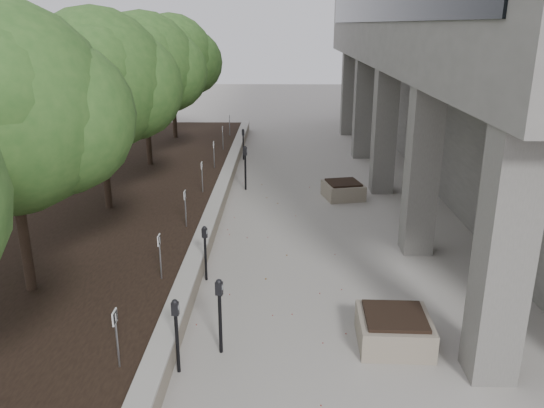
# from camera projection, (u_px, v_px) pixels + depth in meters

# --- Properties ---
(retaining_wall) EXTENTS (0.39, 26.00, 0.50)m
(retaining_wall) POSITION_uv_depth(u_px,v_px,m) (218.00, 202.00, 16.33)
(retaining_wall) COLOR gray
(retaining_wall) RESTS_ON ground
(planting_bed) EXTENTS (7.00, 26.00, 0.40)m
(planting_bed) POSITION_uv_depth(u_px,v_px,m) (97.00, 203.00, 16.42)
(planting_bed) COLOR black
(planting_bed) RESTS_ON ground
(crabapple_tree_2) EXTENTS (4.60, 4.00, 5.44)m
(crabapple_tree_2) POSITION_uv_depth(u_px,v_px,m) (11.00, 153.00, 9.79)
(crabapple_tree_2) COLOR #2D5721
(crabapple_tree_2) RESTS_ON planting_bed
(crabapple_tree_3) EXTENTS (4.60, 4.00, 5.44)m
(crabapple_tree_3) POSITION_uv_depth(u_px,v_px,m) (100.00, 111.00, 14.53)
(crabapple_tree_3) COLOR #2D5721
(crabapple_tree_3) RESTS_ON planting_bed
(crabapple_tree_4) EXTENTS (4.60, 4.00, 5.44)m
(crabapple_tree_4) POSITION_uv_depth(u_px,v_px,m) (145.00, 90.00, 19.28)
(crabapple_tree_4) COLOR #2D5721
(crabapple_tree_4) RESTS_ON planting_bed
(crabapple_tree_5) EXTENTS (4.60, 4.00, 5.44)m
(crabapple_tree_5) POSITION_uv_depth(u_px,v_px,m) (172.00, 77.00, 24.02)
(crabapple_tree_5) COLOR #2D5721
(crabapple_tree_5) RESTS_ON planting_bed
(parking_sign_2) EXTENTS (0.04, 0.22, 0.96)m
(parking_sign_2) POSITION_uv_depth(u_px,v_px,m) (117.00, 339.00, 8.08)
(parking_sign_2) COLOR black
(parking_sign_2) RESTS_ON planting_bed
(parking_sign_3) EXTENTS (0.04, 0.22, 0.96)m
(parking_sign_3) POSITION_uv_depth(u_px,v_px,m) (160.00, 257.00, 10.93)
(parking_sign_3) COLOR black
(parking_sign_3) RESTS_ON planting_bed
(parking_sign_4) EXTENTS (0.04, 0.22, 0.96)m
(parking_sign_4) POSITION_uv_depth(u_px,v_px,m) (186.00, 209.00, 13.77)
(parking_sign_4) COLOR black
(parking_sign_4) RESTS_ON planting_bed
(parking_sign_5) EXTENTS (0.04, 0.22, 0.96)m
(parking_sign_5) POSITION_uv_depth(u_px,v_px,m) (202.00, 177.00, 16.62)
(parking_sign_5) COLOR black
(parking_sign_5) RESTS_ON planting_bed
(parking_sign_6) EXTENTS (0.04, 0.22, 0.96)m
(parking_sign_6) POSITION_uv_depth(u_px,v_px,m) (214.00, 155.00, 19.47)
(parking_sign_6) COLOR black
(parking_sign_6) RESTS_ON planting_bed
(parking_sign_7) EXTENTS (0.04, 0.22, 0.96)m
(parking_sign_7) POSITION_uv_depth(u_px,v_px,m) (223.00, 138.00, 22.31)
(parking_sign_7) COLOR black
(parking_sign_7) RESTS_ON planting_bed
(parking_sign_8) EXTENTS (0.04, 0.22, 0.96)m
(parking_sign_8) POSITION_uv_depth(u_px,v_px,m) (230.00, 125.00, 25.16)
(parking_sign_8) COLOR black
(parking_sign_8) RESTS_ON planting_bed
(parking_meter_1) EXTENTS (0.14, 0.11, 1.31)m
(parking_meter_1) POSITION_uv_depth(u_px,v_px,m) (177.00, 336.00, 8.57)
(parking_meter_1) COLOR black
(parking_meter_1) RESTS_ON ground
(parking_meter_2) EXTENTS (0.15, 0.13, 1.38)m
(parking_meter_2) POSITION_uv_depth(u_px,v_px,m) (220.00, 316.00, 9.08)
(parking_meter_2) COLOR black
(parking_meter_2) RESTS_ON ground
(parking_meter_3) EXTENTS (0.15, 0.12, 1.26)m
(parking_meter_3) POSITION_uv_depth(u_px,v_px,m) (205.00, 253.00, 11.72)
(parking_meter_3) COLOR black
(parking_meter_3) RESTS_ON ground
(parking_meter_4) EXTENTS (0.16, 0.12, 1.50)m
(parking_meter_4) POSITION_uv_depth(u_px,v_px,m) (245.00, 168.00, 18.17)
(parking_meter_4) COLOR black
(parking_meter_4) RESTS_ON ground
(parking_meter_5) EXTENTS (0.14, 0.11, 1.29)m
(parking_meter_5) POSITION_uv_depth(u_px,v_px,m) (243.00, 144.00, 22.25)
(parking_meter_5) COLOR black
(parking_meter_5) RESTS_ON ground
(planter_front) EXTENTS (1.27, 1.27, 0.58)m
(planter_front) POSITION_uv_depth(u_px,v_px,m) (394.00, 329.00, 9.45)
(planter_front) COLOR gray
(planter_front) RESTS_ON ground
(planter_back) EXTENTS (1.39, 1.39, 0.54)m
(planter_back) POSITION_uv_depth(u_px,v_px,m) (343.00, 190.00, 17.45)
(planter_back) COLOR gray
(planter_back) RESTS_ON ground
(berry_scatter) EXTENTS (3.30, 14.10, 0.02)m
(berry_scatter) POSITION_uv_depth(u_px,v_px,m) (273.00, 266.00, 12.58)
(berry_scatter) COLOR maroon
(berry_scatter) RESTS_ON ground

